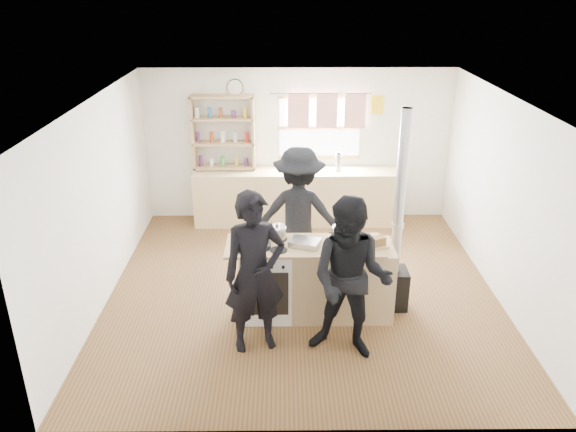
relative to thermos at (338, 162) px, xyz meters
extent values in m
cube|color=brown|center=(-0.65, -2.22, -1.05)|extent=(5.00, 5.00, 0.01)
cube|color=#D3B87F|center=(-0.65, 0.00, -0.60)|extent=(3.40, 0.55, 0.90)
cube|color=tan|center=(-1.85, 0.12, -0.11)|extent=(1.00, 0.28, 0.03)
cube|color=tan|center=(-1.85, 0.12, 0.29)|extent=(1.00, 0.28, 0.03)
cube|color=tan|center=(-1.85, 0.12, 0.69)|extent=(1.00, 0.28, 0.03)
cube|color=tan|center=(-1.85, 0.12, 1.04)|extent=(1.00, 0.28, 0.03)
cube|color=tan|center=(-2.33, 0.12, 0.45)|extent=(0.04, 0.28, 1.20)
cube|color=tan|center=(-1.37, 0.12, 0.45)|extent=(0.04, 0.28, 1.20)
cylinder|color=silver|center=(0.00, 0.00, 0.00)|extent=(0.10, 0.10, 0.30)
cube|color=white|center=(-1.10, -2.77, -0.60)|extent=(0.60, 0.60, 0.90)
cube|color=tan|center=(-0.20, -2.77, -0.60)|extent=(1.20, 0.60, 0.90)
cube|color=tan|center=(-0.65, -2.77, -0.13)|extent=(1.84, 0.64, 0.03)
cylinder|color=black|center=(-1.17, -2.84, -0.09)|extent=(0.39, 0.39, 0.05)
cylinder|color=#27551D|center=(-1.17, -2.84, -0.08)|extent=(0.25, 0.25, 0.02)
cube|color=silver|center=(-0.64, -2.79, -0.08)|extent=(0.40, 0.35, 0.07)
cube|color=brown|center=(-0.64, -2.79, -0.06)|extent=(0.34, 0.30, 0.02)
cylinder|color=#B8B8BB|center=(-0.97, -2.61, -0.04)|extent=(0.22, 0.22, 0.15)
cylinder|color=#B8B8BB|center=(-0.97, -2.61, 0.04)|extent=(0.23, 0.23, 0.01)
sphere|color=black|center=(-0.97, -2.61, 0.05)|extent=(0.03, 0.03, 0.03)
cylinder|color=silver|center=(-0.17, -2.75, -0.02)|extent=(0.31, 0.31, 0.20)
cylinder|color=silver|center=(-0.17, -2.75, 0.09)|extent=(0.32, 0.32, 0.01)
sphere|color=black|center=(-0.17, -2.75, 0.10)|extent=(0.03, 0.03, 0.03)
cube|color=tan|center=(0.17, -2.84, -0.11)|extent=(0.33, 0.29, 0.02)
cube|color=olive|center=(0.17, -2.84, -0.05)|extent=(0.25, 0.18, 0.10)
cube|color=black|center=(0.45, -2.62, -0.80)|extent=(0.35, 0.35, 0.50)
cylinder|color=#ADADB2|center=(0.45, -2.62, 0.45)|extent=(0.12, 0.12, 2.00)
imported|color=black|center=(-1.20, -3.42, -0.14)|extent=(0.76, 0.60, 1.83)
imported|color=black|center=(-0.19, -3.56, -0.14)|extent=(1.05, 0.92, 1.81)
imported|color=black|center=(-0.69, -1.80, -0.14)|extent=(1.24, 0.81, 1.82)
camera|label=1|loc=(-0.89, -8.65, 2.76)|focal=35.00mm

